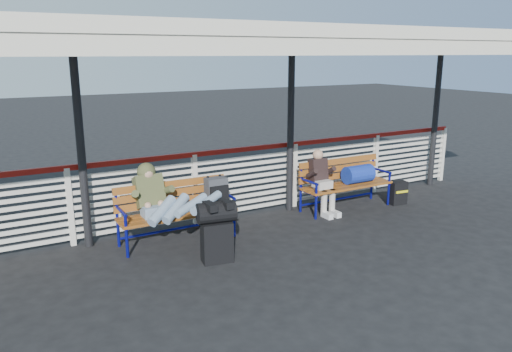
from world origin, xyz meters
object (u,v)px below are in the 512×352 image
suitcase_side (398,193)px  bench_right (351,177)px  traveler_man (174,203)px  companion_person (322,181)px  luggage_stack (217,229)px  bench_left (189,202)px

suitcase_side → bench_right: bearing=168.3°
traveler_man → suitcase_side: size_ratio=3.67×
suitcase_side → companion_person: bearing=176.1°
bench_right → companion_person: companion_person is taller
companion_person → luggage_stack: bearing=-157.9°
luggage_stack → companion_person: (2.57, 1.05, 0.12)m
luggage_stack → bench_right: (3.24, 1.06, 0.12)m
bench_left → traveler_man: (-0.35, -0.34, 0.12)m
bench_left → companion_person: (2.56, 0.02, -0.00)m
bench_left → companion_person: companion_person is taller
traveler_man → suitcase_side: (4.52, 0.06, -0.50)m
bench_left → suitcase_side: bearing=-3.9°
luggage_stack → bench_left: bench_left is taller
bench_right → suitcase_side: 1.05m
bench_left → companion_person: size_ratio=1.57×
luggage_stack → traveler_man: bearing=126.5°
suitcase_side → traveler_man: bearing=-172.6°
luggage_stack → suitcase_side: luggage_stack is taller
bench_left → suitcase_side: (4.16, -0.28, -0.37)m
bench_left → traveler_man: traveler_man is taller
luggage_stack → bench_left: (0.01, 1.03, 0.13)m
companion_person → suitcase_side: size_ratio=2.57×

